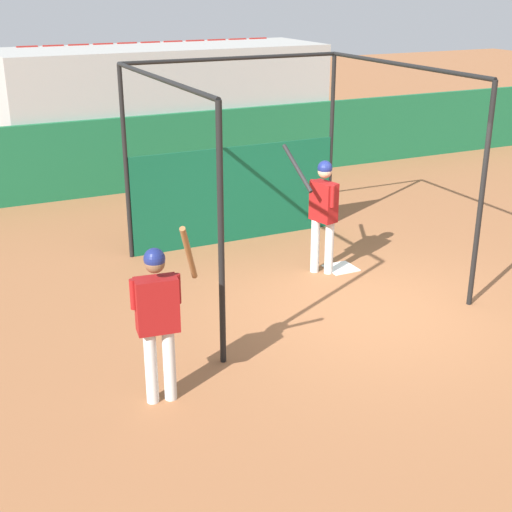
# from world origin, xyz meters

# --- Properties ---
(ground_plane) EXTENTS (60.00, 60.00, 0.00)m
(ground_plane) POSITION_xyz_m (0.00, 0.00, 0.00)
(ground_plane) COLOR #935B38
(outfield_wall) EXTENTS (24.00, 0.12, 1.56)m
(outfield_wall) POSITION_xyz_m (0.00, 6.97, 0.78)
(outfield_wall) COLOR #196038
(outfield_wall) RESTS_ON ground
(bleacher_section) EXTENTS (7.05, 2.40, 2.84)m
(bleacher_section) POSITION_xyz_m (0.00, 8.24, 1.42)
(bleacher_section) COLOR #9E9E99
(bleacher_section) RESTS_ON ground
(batting_cage) EXTENTS (3.73, 3.82, 3.04)m
(batting_cage) POSITION_xyz_m (-0.52, 2.66, 1.31)
(batting_cage) COLOR black
(batting_cage) RESTS_ON ground
(home_plate) EXTENTS (0.44, 0.44, 0.02)m
(home_plate) POSITION_xyz_m (0.41, 1.39, 0.01)
(home_plate) COLOR white
(home_plate) RESTS_ON ground
(player_batter) EXTENTS (0.58, 0.81, 1.91)m
(player_batter) POSITION_xyz_m (0.05, 1.39, 1.04)
(player_batter) COLOR silver
(player_batter) RESTS_ON ground
(player_waiting) EXTENTS (0.76, 0.48, 1.98)m
(player_waiting) POSITION_xyz_m (-3.25, -0.95, 1.03)
(player_waiting) COLOR silver
(player_waiting) RESTS_ON ground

